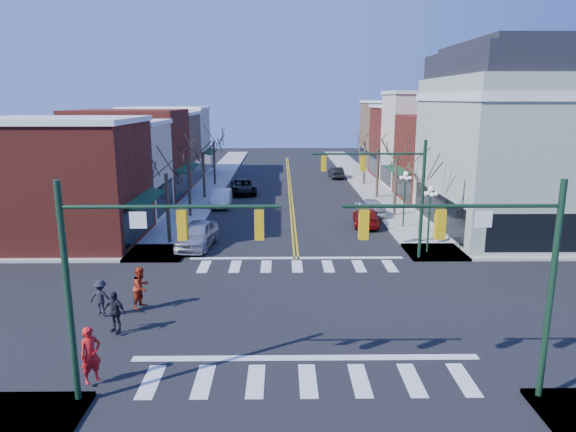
{
  "coord_description": "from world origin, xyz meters",
  "views": [
    {
      "loc": [
        -0.88,
        -22.16,
        9.48
      ],
      "look_at": [
        -0.52,
        7.1,
        2.8
      ],
      "focal_mm": 32.0,
      "sensor_mm": 36.0,
      "label": 1
    }
  ],
  "objects_px": {
    "car_left_mid": "(221,198)",
    "car_left_far": "(243,187)",
    "victorian_corner": "(525,140)",
    "pedestrian_dark_b": "(101,297)",
    "car_right_far": "(336,173)",
    "pedestrian_red_b": "(141,287)",
    "car_left_near": "(197,235)",
    "pedestrian_dark_a": "(115,311)",
    "lamppost_midblock": "(405,190)",
    "car_right_near": "(366,217)",
    "car_right_mid": "(370,207)",
    "lamppost_corner": "(430,208)",
    "pedestrian_red_a": "(91,355)"
  },
  "relations": [
    {
      "from": "lamppost_midblock",
      "to": "pedestrian_dark_b",
      "type": "xyz_separation_m",
      "value": [
        -17.1,
        -15.77,
        -2.02
      ]
    },
    {
      "from": "car_right_near",
      "to": "pedestrian_red_b",
      "type": "height_order",
      "value": "pedestrian_red_b"
    },
    {
      "from": "victorian_corner",
      "to": "pedestrian_dark_b",
      "type": "distance_m",
      "value": 30.18
    },
    {
      "from": "car_left_mid",
      "to": "car_right_far",
      "type": "xyz_separation_m",
      "value": [
        12.13,
        16.9,
        -0.09
      ]
    },
    {
      "from": "car_left_mid",
      "to": "car_right_mid",
      "type": "xyz_separation_m",
      "value": [
        12.73,
        -4.07,
        -0.01
      ]
    },
    {
      "from": "lamppost_corner",
      "to": "pedestrian_red_a",
      "type": "relative_size",
      "value": 2.21
    },
    {
      "from": "victorian_corner",
      "to": "car_right_mid",
      "type": "height_order",
      "value": "victorian_corner"
    },
    {
      "from": "car_left_near",
      "to": "pedestrian_red_b",
      "type": "relative_size",
      "value": 2.6
    },
    {
      "from": "victorian_corner",
      "to": "lamppost_midblock",
      "type": "bearing_deg",
      "value": 176.55
    },
    {
      "from": "victorian_corner",
      "to": "car_left_near",
      "type": "bearing_deg",
      "value": -169.42
    },
    {
      "from": "car_left_mid",
      "to": "car_left_far",
      "type": "height_order",
      "value": "car_left_mid"
    },
    {
      "from": "car_left_far",
      "to": "car_right_near",
      "type": "height_order",
      "value": "car_left_far"
    },
    {
      "from": "pedestrian_dark_a",
      "to": "car_right_far",
      "type": "bearing_deg",
      "value": 93.55
    },
    {
      "from": "car_right_mid",
      "to": "car_right_far",
      "type": "xyz_separation_m",
      "value": [
        -0.6,
        20.97,
        -0.08
      ]
    },
    {
      "from": "car_left_far",
      "to": "pedestrian_red_a",
      "type": "height_order",
      "value": "pedestrian_red_a"
    },
    {
      "from": "car_left_far",
      "to": "car_right_near",
      "type": "distance_m",
      "value": 17.18
    },
    {
      "from": "car_left_far",
      "to": "pedestrian_red_b",
      "type": "relative_size",
      "value": 2.72
    },
    {
      "from": "pedestrian_dark_a",
      "to": "pedestrian_dark_b",
      "type": "bearing_deg",
      "value": 144.52
    },
    {
      "from": "car_right_far",
      "to": "pedestrian_red_b",
      "type": "relative_size",
      "value": 2.14
    },
    {
      "from": "pedestrian_red_a",
      "to": "pedestrian_dark_b",
      "type": "height_order",
      "value": "pedestrian_red_a"
    },
    {
      "from": "car_right_near",
      "to": "pedestrian_dark_a",
      "type": "xyz_separation_m",
      "value": [
        -13.29,
        -18.52,
        0.35
      ]
    },
    {
      "from": "car_left_near",
      "to": "pedestrian_dark_a",
      "type": "height_order",
      "value": "pedestrian_dark_a"
    },
    {
      "from": "car_left_mid",
      "to": "car_right_mid",
      "type": "bearing_deg",
      "value": -19.41
    },
    {
      "from": "car_right_near",
      "to": "car_right_mid",
      "type": "distance_m",
      "value": 3.45
    },
    {
      "from": "victorian_corner",
      "to": "pedestrian_dark_b",
      "type": "xyz_separation_m",
      "value": [
        -25.4,
        -15.27,
        -5.72
      ]
    },
    {
      "from": "victorian_corner",
      "to": "pedestrian_red_a",
      "type": "height_order",
      "value": "victorian_corner"
    },
    {
      "from": "car_right_far",
      "to": "pedestrian_red_b",
      "type": "xyz_separation_m",
      "value": [
        -13.1,
        -40.32,
        0.43
      ]
    },
    {
      "from": "lamppost_midblock",
      "to": "pedestrian_dark_a",
      "type": "xyz_separation_m",
      "value": [
        -15.92,
        -17.55,
        -1.94
      ]
    },
    {
      "from": "car_left_near",
      "to": "car_left_mid",
      "type": "bearing_deg",
      "value": 96.04
    },
    {
      "from": "car_right_mid",
      "to": "pedestrian_dark_b",
      "type": "height_order",
      "value": "pedestrian_dark_b"
    },
    {
      "from": "car_left_near",
      "to": "pedestrian_dark_a",
      "type": "distance_m",
      "value": 12.84
    },
    {
      "from": "car_right_near",
      "to": "lamppost_corner",
      "type": "bearing_deg",
      "value": 115.14
    },
    {
      "from": "victorian_corner",
      "to": "pedestrian_dark_a",
      "type": "xyz_separation_m",
      "value": [
        -24.22,
        -17.05,
        -5.63
      ]
    },
    {
      "from": "car_left_far",
      "to": "car_right_mid",
      "type": "distance_m",
      "value": 15.25
    },
    {
      "from": "car_right_near",
      "to": "pedestrian_dark_a",
      "type": "height_order",
      "value": "pedestrian_dark_a"
    },
    {
      "from": "lamppost_midblock",
      "to": "pedestrian_red_b",
      "type": "xyz_separation_m",
      "value": [
        -15.5,
        -15.03,
        -1.85
      ]
    },
    {
      "from": "lamppost_midblock",
      "to": "pedestrian_dark_b",
      "type": "height_order",
      "value": "lamppost_midblock"
    },
    {
      "from": "lamppost_midblock",
      "to": "pedestrian_dark_b",
      "type": "relative_size",
      "value": 2.74
    },
    {
      "from": "car_left_mid",
      "to": "pedestrian_red_b",
      "type": "distance_m",
      "value": 23.44
    },
    {
      "from": "lamppost_corner",
      "to": "car_left_far",
      "type": "bearing_deg",
      "value": 121.56
    },
    {
      "from": "victorian_corner",
      "to": "car_right_mid",
      "type": "xyz_separation_m",
      "value": [
        -10.1,
        4.82,
        -5.89
      ]
    },
    {
      "from": "car_left_mid",
      "to": "car_left_far",
      "type": "xyz_separation_m",
      "value": [
        1.53,
        6.28,
        -0.04
      ]
    },
    {
      "from": "victorian_corner",
      "to": "lamppost_midblock",
      "type": "distance_m",
      "value": 9.1
    },
    {
      "from": "car_right_mid",
      "to": "pedestrian_dark_b",
      "type": "xyz_separation_m",
      "value": [
        -15.3,
        -20.09,
        0.18
      ]
    },
    {
      "from": "pedestrian_red_b",
      "to": "pedestrian_dark_b",
      "type": "distance_m",
      "value": 1.77
    },
    {
      "from": "car_left_near",
      "to": "car_left_mid",
      "type": "relative_size",
      "value": 1.07
    },
    {
      "from": "victorian_corner",
      "to": "car_left_near",
      "type": "relative_size",
      "value": 2.84
    },
    {
      "from": "car_right_near",
      "to": "pedestrian_dark_b",
      "type": "distance_m",
      "value": 22.13
    },
    {
      "from": "car_left_far",
      "to": "car_right_far",
      "type": "xyz_separation_m",
      "value": [
        10.6,
        10.62,
        -0.05
      ]
    },
    {
      "from": "lamppost_midblock",
      "to": "car_right_near",
      "type": "height_order",
      "value": "lamppost_midblock"
    }
  ]
}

